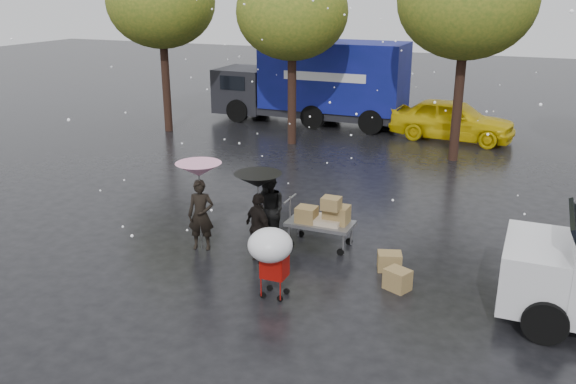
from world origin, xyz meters
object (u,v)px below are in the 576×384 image
at_px(vendor_cart, 324,217).
at_px(yellow_taxi, 452,120).
at_px(person_black, 259,228).
at_px(person_pink, 201,215).
at_px(blue_truck, 315,82).
at_px(shopping_cart, 271,249).

distance_m(vendor_cart, yellow_taxi, 11.63).
height_order(person_black, yellow_taxi, yellow_taxi).
height_order(person_pink, blue_truck, blue_truck).
relative_size(person_black, blue_truck, 0.19).
bearing_deg(shopping_cart, blue_truck, 107.44).
height_order(person_black, shopping_cart, person_black).
bearing_deg(vendor_cart, shopping_cart, -91.40).
height_order(person_pink, yellow_taxi, person_pink).
bearing_deg(person_pink, blue_truck, 82.33).
height_order(vendor_cart, shopping_cart, shopping_cart).
height_order(person_pink, vendor_cart, person_pink).
xyz_separation_m(person_pink, yellow_taxi, (3.64, 12.75, -0.02)).
xyz_separation_m(person_black, shopping_cart, (0.95, -1.46, 0.29)).
xyz_separation_m(person_pink, blue_truck, (-2.33, 13.60, 0.94)).
bearing_deg(blue_truck, person_black, -74.44).
bearing_deg(person_pink, yellow_taxi, 56.68).
xyz_separation_m(vendor_cart, yellow_taxi, (1.13, 11.58, 0.07)).
bearing_deg(blue_truck, yellow_taxi, -8.15).
distance_m(person_pink, person_black, 1.50).
bearing_deg(yellow_taxi, person_black, 175.01).
bearing_deg(person_pink, person_black, -22.00).
relative_size(person_pink, person_black, 1.04).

